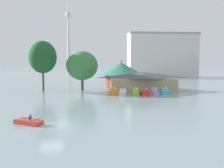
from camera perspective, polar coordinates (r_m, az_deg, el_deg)
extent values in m
plane|color=gray|center=(27.43, -14.27, -9.45)|extent=(2000.00, 2000.00, 0.00)
cube|color=#B7382D|center=(28.34, -19.37, -8.65)|extent=(3.51, 2.78, 0.45)
cube|color=#B7382D|center=(27.88, -20.25, -8.30)|extent=(2.77, 1.69, 0.10)
cube|color=#B7382D|center=(28.68, -18.54, -7.90)|extent=(2.77, 1.69, 0.10)
cube|color=#997F5B|center=(28.11, -19.02, -8.23)|extent=(0.75, 1.05, 0.04)
ellipsoid|color=#334C8C|center=(28.04, -19.04, -7.61)|extent=(0.50, 0.54, 0.58)
sphere|color=tan|center=(27.96, -19.06, -6.80)|extent=(0.22, 0.22, 0.22)
cylinder|color=tan|center=(27.22, -21.71, -9.50)|extent=(1.75, 1.06, 0.93)
cylinder|color=tan|center=(29.43, -16.97, -8.32)|extent=(1.75, 1.06, 0.93)
cube|color=orange|center=(53.58, 0.40, -2.03)|extent=(1.80, 2.81, 0.78)
cube|color=gold|center=(53.83, 0.34, -1.24)|extent=(1.43, 1.32, 0.65)
cylinder|color=orange|center=(52.46, 0.61, -1.46)|extent=(0.14, 0.14, 0.53)
sphere|color=white|center=(52.41, 0.61, -0.96)|extent=(0.38, 0.38, 0.38)
cube|color=white|center=(53.05, 2.61, -2.21)|extent=(2.16, 2.86, 0.59)
cube|color=white|center=(53.30, 2.66, -1.49)|extent=(1.58, 1.45, 0.66)
cylinder|color=white|center=(51.98, 2.47, -1.75)|extent=(0.14, 0.14, 0.49)
sphere|color=white|center=(51.94, 2.47, -1.29)|extent=(0.35, 0.35, 0.35)
cube|color=#8CCC3F|center=(52.96, 5.66, -2.16)|extent=(1.72, 2.79, 0.74)
cube|color=#A0E24F|center=(53.20, 5.66, -1.36)|extent=(1.32, 1.33, 0.67)
cylinder|color=#8CCC3F|center=(51.84, 5.71, -1.54)|extent=(0.14, 0.14, 0.63)
sphere|color=white|center=(51.79, 5.71, -0.99)|extent=(0.38, 0.38, 0.38)
cube|color=red|center=(52.39, 7.93, -2.32)|extent=(1.99, 2.72, 0.62)
cube|color=#E8423C|center=(52.61, 7.81, -1.65)|extent=(1.54, 1.33, 0.54)
cylinder|color=red|center=(51.39, 8.34, -1.74)|extent=(0.14, 0.14, 0.66)
sphere|color=white|center=(51.34, 8.35, -1.20)|extent=(0.32, 0.32, 0.32)
cube|color=#B299D8|center=(54.96, 10.19, -1.99)|extent=(1.59, 2.52, 0.67)
cube|color=#C8ADF0|center=(55.17, 10.10, -1.23)|extent=(1.28, 1.17, 0.73)
cylinder|color=#B299D8|center=(53.98, 10.53, -1.51)|extent=(0.14, 0.14, 0.47)
sphere|color=white|center=(53.93, 10.53, -1.05)|extent=(0.39, 0.39, 0.39)
cube|color=#4CB7CC|center=(55.67, 12.57, -1.93)|extent=(2.16, 3.18, 0.71)
cube|color=#5DCDE2|center=(55.97, 12.53, -1.26)|extent=(1.64, 1.54, 0.53)
cylinder|color=#4CB7CC|center=(54.44, 12.74, -1.38)|extent=(0.14, 0.14, 0.61)
sphere|color=white|center=(54.39, 12.74, -0.86)|extent=(0.37, 0.37, 0.37)
cube|color=tan|center=(61.37, 7.38, -0.05)|extent=(15.98, 7.52, 3.29)
pyramid|color=#4C4C51|center=(61.23, 7.40, 2.16)|extent=(17.26, 8.64, 1.46)
cylinder|color=brown|center=(70.34, 2.18, 0.71)|extent=(9.69, 9.69, 3.61)
cone|color=#387F6B|center=(70.19, 2.19, 3.70)|extent=(13.82, 13.82, 3.72)
sphere|color=#B7993D|center=(70.19, 2.20, 5.51)|extent=(0.70, 0.70, 0.70)
cylinder|color=brown|center=(62.75, -16.16, 0.45)|extent=(0.50, 0.50, 4.46)
ellipsoid|color=#1E5128|center=(62.63, -16.29, 6.22)|extent=(6.96, 6.96, 8.17)
cylinder|color=brown|center=(62.11, -7.15, -0.29)|extent=(0.70, 0.70, 2.64)
ellipsoid|color=#3D7F42|center=(61.88, -7.20, 4.38)|extent=(8.15, 8.15, 7.48)
cube|color=silver|center=(129.72, 11.88, 6.50)|extent=(35.44, 12.72, 22.12)
cube|color=#999993|center=(130.63, 11.96, 11.57)|extent=(36.15, 12.98, 1.00)
cone|color=silver|center=(316.09, -10.42, 12.53)|extent=(4.83, 4.83, 100.97)
sphere|color=silver|center=(319.38, -10.47, 15.99)|extent=(7.00, 7.00, 7.00)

